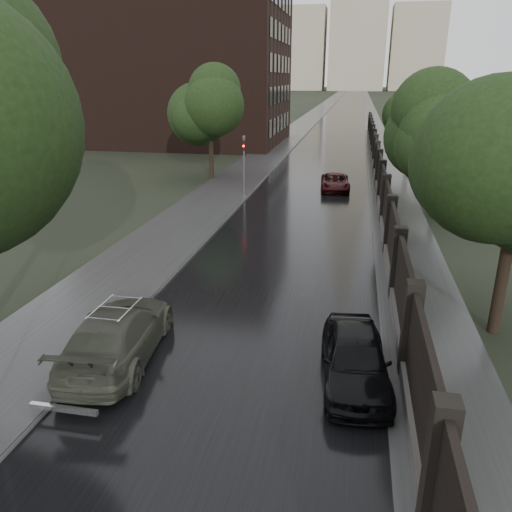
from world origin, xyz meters
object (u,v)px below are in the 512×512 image
(traffic_light, at_px, (244,160))
(car_right_near, at_px, (355,358))
(volga_sedan, at_px, (118,334))
(car_right_far, at_px, (335,182))
(tree_right_c, at_px, (412,109))
(tree_right_b, at_px, (444,128))
(tree_left_far, at_px, (210,110))

(traffic_light, bearing_deg, car_right_near, -70.01)
(volga_sedan, distance_m, car_right_far, 24.24)
(traffic_light, height_order, volga_sedan, traffic_light)
(car_right_near, bearing_deg, tree_right_c, 77.83)
(tree_right_b, relative_size, car_right_far, 1.67)
(tree_left_far, height_order, tree_right_b, tree_left_far)
(tree_left_far, distance_m, traffic_light, 6.84)
(traffic_light, relative_size, car_right_far, 0.95)
(car_right_far, bearing_deg, tree_right_c, 59.33)
(volga_sedan, bearing_deg, tree_right_c, -113.10)
(tree_left_far, xyz_separation_m, car_right_near, (11.21, -25.66, -4.53))
(tree_left_far, xyz_separation_m, tree_right_b, (15.50, -8.00, -0.29))
(car_right_near, relative_size, car_right_far, 1.00)
(traffic_light, xyz_separation_m, volga_sedan, (0.91, -20.72, -1.63))
(tree_right_b, xyz_separation_m, volga_sedan, (-10.89, -17.73, -4.18))
(traffic_light, bearing_deg, tree_right_c, 51.82)
(tree_right_b, bearing_deg, volga_sedan, -121.56)
(tree_right_c, relative_size, car_right_near, 1.67)
(tree_left_far, height_order, car_right_far, tree_left_far)
(tree_right_c, height_order, traffic_light, tree_right_c)
(car_right_near, bearing_deg, car_right_far, 88.59)
(tree_right_c, xyz_separation_m, volga_sedan, (-10.89, -35.73, -4.18))
(traffic_light, distance_m, car_right_far, 6.86)
(volga_sedan, bearing_deg, tree_left_far, -85.99)
(tree_right_b, xyz_separation_m, tree_right_c, (0.00, 18.00, 0.00))
(tree_right_b, xyz_separation_m, car_right_far, (-5.90, 5.99, -4.37))
(traffic_light, bearing_deg, volga_sedan, -87.48)
(tree_left_far, height_order, car_right_near, tree_left_far)
(car_right_near, xyz_separation_m, car_right_far, (-1.61, 23.65, -0.13))
(tree_right_b, bearing_deg, car_right_near, -103.65)
(car_right_far, bearing_deg, tree_right_b, -49.96)
(tree_right_b, height_order, tree_right_c, same)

